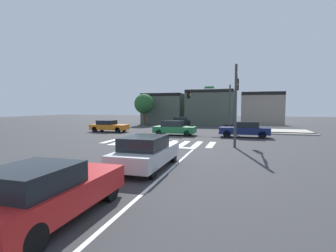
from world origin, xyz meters
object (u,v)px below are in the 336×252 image
Objects in this scene: roadside_tree at (144,104)px; car_silver at (146,152)px; car_red at (48,191)px; car_orange at (109,126)px; traffic_signal_northeast at (211,100)px; traffic_signal_southeast at (236,92)px; car_navy at (245,129)px; car_green at (174,128)px; car_black at (181,122)px.

car_silver is at bearing -68.31° from roadside_tree.
car_silver is 5.77m from car_red.
car_orange is 0.86× the size of roadside_tree.
roadside_tree is at bearing -34.59° from traffic_signal_northeast.
car_red is at bearing 87.19° from traffic_signal_northeast.
traffic_signal_northeast reaches higher than car_red.
car_silver is at bearing 157.66° from traffic_signal_southeast.
traffic_signal_southeast reaches higher than car_navy.
car_red is (1.89, -19.67, 0.00)m from car_green.
traffic_signal_southeast is 8.33m from car_green.
car_black is 10.45m from car_orange.
car_orange is (-14.31, 5.91, -3.31)m from traffic_signal_southeast.
car_black is at bearing 99.19° from car_green.
traffic_signal_southeast is 15.97m from car_red.
car_green is at bearing 5.50° from car_red.
car_navy is (8.40, -9.23, -0.02)m from car_black.
car_red is at bearing -72.53° from roadside_tree.
traffic_signal_northeast is 6.87m from car_navy.
car_green is 8.28m from car_orange.
car_navy is 14.75m from car_silver.
car_orange is at bearing -39.67° from car_black.
car_black is 29.21m from car_red.
traffic_signal_southeast is 22.76m from roadside_tree.
car_navy is 15.12m from car_orange.
traffic_signal_southeast is 1.18× the size of roadside_tree.
car_green is 19.76m from car_red.
traffic_signal_southeast is 1.28× the size of car_navy.
car_black is 12.48m from car_navy.
traffic_signal_southeast is 10.56m from car_silver.
traffic_signal_southeast reaches higher than car_orange.
car_red is at bearing 164.28° from traffic_signal_southeast.
car_orange is (-11.29, -3.72, -3.06)m from traffic_signal_northeast.
car_black is (-1.51, 9.34, 0.03)m from car_green.
traffic_signal_northeast is 24.89m from car_red.
car_black is at bearing -27.59° from roadside_tree.
traffic_signal_southeast reaches higher than roadside_tree.
roadside_tree reaches higher than car_silver.
car_orange is 0.97× the size of car_red.
roadside_tree is at bearing 39.58° from traffic_signal_southeast.
traffic_signal_southeast reaches higher than car_green.
car_navy is at bearing -14.18° from car_red.
car_silver is at bearing -108.09° from car_navy.
traffic_signal_southeast is 1.36× the size of car_orange.
car_orange is at bearing 25.68° from car_red.
car_red is at bearing 6.69° from car_black.
traffic_signal_southeast is at bearing -15.72° from car_red.
traffic_signal_southeast is 1.32× the size of car_black.
car_red is (3.40, -29.01, -0.03)m from car_black.
car_navy is at bearing 0.91° from car_green.
car_navy is 0.92× the size of roadside_tree.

